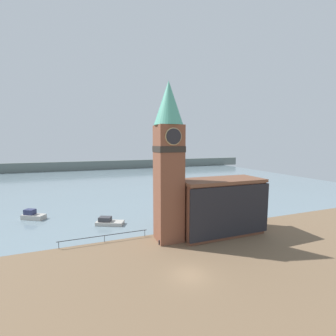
# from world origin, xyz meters

# --- Properties ---
(ground_plane) EXTENTS (160.00, 160.00, 0.00)m
(ground_plane) POSITION_xyz_m (0.00, 0.00, 0.00)
(ground_plane) COLOR brown
(water) EXTENTS (160.00, 120.00, 0.00)m
(water) POSITION_xyz_m (0.00, 72.47, -0.00)
(water) COLOR gray
(water) RESTS_ON ground_plane
(far_shoreline) EXTENTS (180.00, 3.00, 5.00)m
(far_shoreline) POSITION_xyz_m (0.00, 112.47, 2.50)
(far_shoreline) COLOR slate
(far_shoreline) RESTS_ON water
(pier_railing) EXTENTS (13.20, 0.08, 1.09)m
(pier_railing) POSITION_xyz_m (-8.40, 12.22, 0.97)
(pier_railing) COLOR #232328
(pier_railing) RESTS_ON ground_plane
(clock_tower) EXTENTS (4.38, 4.38, 24.07)m
(clock_tower) POSITION_xyz_m (1.12, 9.79, 12.80)
(clock_tower) COLOR brown
(clock_tower) RESTS_ON ground_plane
(pier_building) EXTENTS (14.14, 6.19, 9.17)m
(pier_building) POSITION_xyz_m (10.13, 9.19, 4.60)
(pier_building) COLOR brown
(pier_building) RESTS_ON ground_plane
(boat_near) EXTENTS (5.37, 3.92, 1.45)m
(boat_near) POSITION_xyz_m (-7.07, 19.69, 0.52)
(boat_near) COLOR #B7B2A8
(boat_near) RESTS_ON water
(boat_far) EXTENTS (4.75, 3.85, 1.94)m
(boat_far) POSITION_xyz_m (-20.91, 28.12, 0.71)
(boat_far) COLOR #B7B2A8
(boat_far) RESTS_ON water
(mooring_bollard_near) EXTENTS (0.27, 0.27, 0.72)m
(mooring_bollard_near) POSITION_xyz_m (-0.83, 8.52, 0.39)
(mooring_bollard_near) COLOR black
(mooring_bollard_near) RESTS_ON ground_plane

